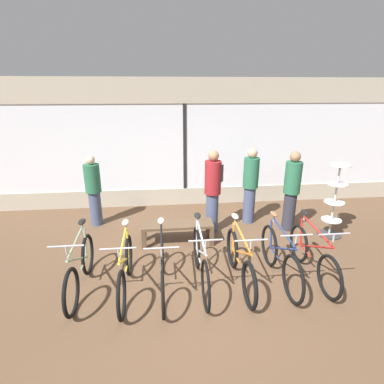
% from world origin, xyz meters
% --- Properties ---
extents(ground_plane, '(24.00, 24.00, 0.00)m').
position_xyz_m(ground_plane, '(0.00, 0.00, 0.00)').
color(ground_plane, brown).
extents(shop_back_wall, '(12.00, 0.08, 3.20)m').
position_xyz_m(shop_back_wall, '(0.00, 3.35, 1.64)').
color(shop_back_wall, '#B2A893').
rests_on(shop_back_wall, ground_plane).
extents(bicycle_far_left, '(0.46, 1.66, 1.02)m').
position_xyz_m(bicycle_far_left, '(-1.87, -0.12, 0.37)').
color(bicycle_far_left, black).
rests_on(bicycle_far_left, ground_plane).
extents(bicycle_left, '(0.46, 1.69, 1.02)m').
position_xyz_m(bicycle_left, '(-1.19, -0.23, 0.37)').
color(bicycle_left, black).
rests_on(bicycle_left, ground_plane).
extents(bicycle_center_left, '(0.46, 1.73, 1.01)m').
position_xyz_m(bicycle_center_left, '(-0.64, -0.22, 0.37)').
color(bicycle_center_left, black).
rests_on(bicycle_center_left, ground_plane).
extents(bicycle_center, '(0.46, 1.78, 1.04)m').
position_xyz_m(bicycle_center, '(-0.05, -0.15, 0.41)').
color(bicycle_center, black).
rests_on(bicycle_center, ground_plane).
extents(bicycle_center_right, '(0.46, 1.71, 1.02)m').
position_xyz_m(bicycle_center_right, '(0.57, -0.19, 0.37)').
color(bicycle_center_right, black).
rests_on(bicycle_center_right, ground_plane).
extents(bicycle_right, '(0.46, 1.70, 1.04)m').
position_xyz_m(bicycle_right, '(1.22, -0.17, 0.39)').
color(bicycle_right, black).
rests_on(bicycle_right, ground_plane).
extents(bicycle_far_right, '(0.46, 1.69, 1.02)m').
position_xyz_m(bicycle_far_right, '(1.79, -0.13, 0.37)').
color(bicycle_far_right, black).
rests_on(bicycle_far_right, ground_plane).
extents(accessory_rack, '(0.48, 0.48, 1.62)m').
position_xyz_m(accessory_rack, '(2.89, 1.23, 0.67)').
color(accessory_rack, '#333333').
rests_on(accessory_rack, ground_plane).
extents(display_bench, '(1.40, 0.44, 0.43)m').
position_xyz_m(display_bench, '(-0.33, 1.22, 0.35)').
color(display_bench, brown).
rests_on(display_bench, ground_plane).
extents(customer_near_rack, '(0.36, 0.36, 1.73)m').
position_xyz_m(customer_near_rack, '(1.37, 2.06, 0.91)').
color(customer_near_rack, '#424C6B').
rests_on(customer_near_rack, ground_plane).
extents(customer_by_window, '(0.46, 0.46, 1.60)m').
position_xyz_m(customer_by_window, '(-2.11, 2.29, 0.84)').
color(customer_by_window, '#424C6B').
rests_on(customer_by_window, ground_plane).
extents(customer_mid_floor, '(0.49, 0.56, 1.78)m').
position_xyz_m(customer_mid_floor, '(0.45, 1.69, 0.96)').
color(customer_mid_floor, '#424C6B').
rests_on(customer_mid_floor, ground_plane).
extents(customer_near_bench, '(0.48, 0.48, 1.74)m').
position_xyz_m(customer_near_bench, '(2.12, 1.59, 0.92)').
color(customer_near_bench, '#2D2D38').
rests_on(customer_near_bench, ground_plane).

